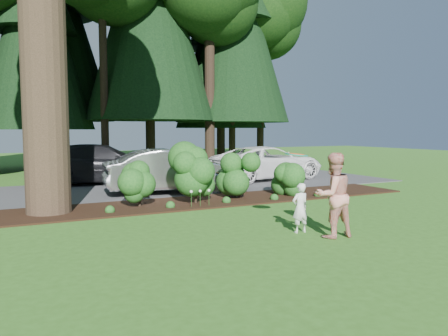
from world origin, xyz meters
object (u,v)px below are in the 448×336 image
child (300,208)px  frisbee (296,154)px  car_silver_wagon (172,171)px  car_dark_suv (102,164)px  car_white_suv (267,163)px  adult (333,195)px

child → frisbee: size_ratio=2.11×
car_silver_wagon → car_dark_suv: bearing=29.5°
car_white_suv → car_dark_suv: car_dark_suv is taller
adult → frisbee: size_ratio=3.43×
car_white_suv → adult: (-4.78, -10.28, 0.13)m
car_dark_suv → child: bearing=-156.7°
car_silver_wagon → car_white_suv: size_ratio=0.88×
frisbee → adult: bearing=-73.3°
car_silver_wagon → frisbee: frisbee is taller
car_white_suv → child: bearing=146.1°
car_dark_suv → frisbee: bearing=-155.9°
child → car_white_suv: bearing=-118.4°
car_silver_wagon → child: 7.39m
car_silver_wagon → child: car_silver_wagon is taller
adult → car_dark_suv: bearing=-72.9°
car_white_suv → child: car_white_suv is taller
car_white_suv → adult: adult is taller
car_silver_wagon → car_white_suv: car_silver_wagon is taller
car_silver_wagon → frisbee: bearing=-168.8°
adult → frisbee: (-0.30, 0.99, 0.87)m
adult → car_silver_wagon: bearing=-78.9°
child → frisbee: (0.10, 0.31, 1.24)m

